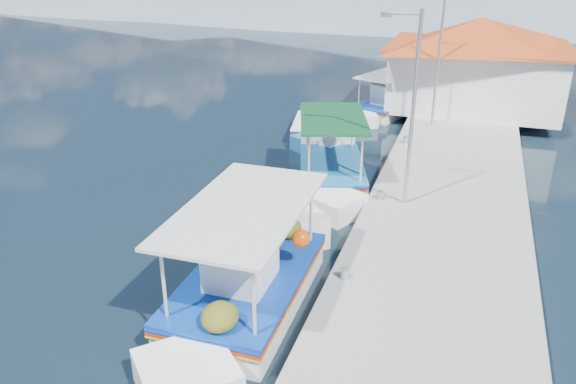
% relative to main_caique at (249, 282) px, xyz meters
% --- Properties ---
extents(ground, '(160.00, 160.00, 0.00)m').
position_rel_main_caique_xyz_m(ground, '(-1.64, 4.01, -0.57)').
color(ground, black).
rests_on(ground, ground).
extents(quay, '(5.00, 44.00, 0.50)m').
position_rel_main_caique_xyz_m(quay, '(4.26, 10.01, -0.32)').
color(quay, gray).
rests_on(quay, ground).
extents(bollards, '(0.20, 17.20, 0.30)m').
position_rel_main_caique_xyz_m(bollards, '(2.16, 9.26, 0.08)').
color(bollards, '#A5A8AD').
rests_on(bollards, quay).
extents(main_caique, '(2.73, 9.00, 2.96)m').
position_rel_main_caique_xyz_m(main_caique, '(0.00, 0.00, 0.00)').
color(main_caique, white).
rests_on(main_caique, ground).
extents(caique_green_canopy, '(3.72, 7.22, 2.83)m').
position_rel_main_caique_xyz_m(caique_green_canopy, '(0.05, 8.04, -0.15)').
color(caique_green_canopy, white).
rests_on(caique_green_canopy, ground).
extents(caique_blue_hull, '(2.48, 5.77, 1.05)m').
position_rel_main_caique_xyz_m(caique_blue_hull, '(-2.21, 13.34, -0.29)').
color(caique_blue_hull, '#1C6BAD').
rests_on(caique_blue_hull, ground).
extents(caique_far, '(3.48, 6.28, 2.35)m').
position_rel_main_caique_xyz_m(caique_far, '(0.41, 17.82, -0.14)').
color(caique_far, white).
rests_on(caique_far, ground).
extents(harbor_building, '(10.49, 10.49, 4.40)m').
position_rel_main_caique_xyz_m(harbor_building, '(4.56, 19.01, 2.21)').
color(harbor_building, silver).
rests_on(harbor_building, quay).
extents(lamp_post_near, '(1.21, 0.14, 6.00)m').
position_rel_main_caique_xyz_m(lamp_post_near, '(2.87, 6.01, 3.28)').
color(lamp_post_near, '#A5A8AD').
rests_on(lamp_post_near, quay).
extents(lamp_post_far, '(1.21, 0.14, 6.00)m').
position_rel_main_caique_xyz_m(lamp_post_far, '(2.87, 15.01, 3.28)').
color(lamp_post_far, '#A5A8AD').
rests_on(lamp_post_far, quay).
extents(mountain_ridge, '(171.40, 96.00, 5.50)m').
position_rel_main_caique_xyz_m(mountain_ridge, '(4.90, 60.01, 1.47)').
color(mountain_ridge, gray).
rests_on(mountain_ridge, ground).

